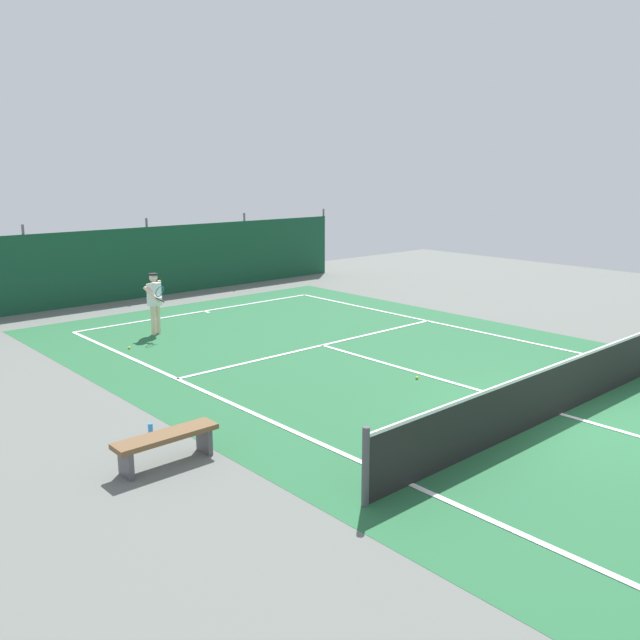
# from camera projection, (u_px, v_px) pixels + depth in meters

# --- Properties ---
(ground_plane) EXTENTS (36.00, 36.00, 0.00)m
(ground_plane) POSITION_uv_depth(u_px,v_px,m) (560.00, 414.00, 11.95)
(ground_plane) COLOR slate
(court_surface) EXTENTS (11.02, 26.60, 0.01)m
(court_surface) POSITION_uv_depth(u_px,v_px,m) (560.00, 414.00, 11.95)
(court_surface) COLOR #236038
(court_surface) RESTS_ON ground
(tennis_net) EXTENTS (10.12, 0.10, 1.10)m
(tennis_net) POSITION_uv_depth(u_px,v_px,m) (562.00, 387.00, 11.83)
(tennis_net) COLOR black
(tennis_net) RESTS_ON ground
(back_fence) EXTENTS (16.30, 0.98, 2.70)m
(back_fence) POSITION_uv_depth(u_px,v_px,m) (144.00, 276.00, 23.27)
(back_fence) COLOR #14472D
(back_fence) RESTS_ON ground
(tennis_player) EXTENTS (0.57, 0.83, 1.64)m
(tennis_player) POSITION_uv_depth(u_px,v_px,m) (155.00, 299.00, 17.56)
(tennis_player) COLOR beige
(tennis_player) RESTS_ON ground
(tennis_ball_near_player) EXTENTS (0.07, 0.07, 0.07)m
(tennis_ball_near_player) POSITION_uv_depth(u_px,v_px,m) (417.00, 378.00, 13.93)
(tennis_ball_near_player) COLOR #CCDB33
(tennis_ball_near_player) RESTS_ON ground
(tennis_ball_midcourt) EXTENTS (0.07, 0.07, 0.07)m
(tennis_ball_midcourt) POSITION_uv_depth(u_px,v_px,m) (129.00, 348.00, 16.29)
(tennis_ball_midcourt) COLOR #CCDB33
(tennis_ball_midcourt) RESTS_ON ground
(parked_car) EXTENTS (2.20, 4.30, 1.68)m
(parked_car) POSITION_uv_depth(u_px,v_px,m) (52.00, 271.00, 23.15)
(parked_car) COLOR navy
(parked_car) RESTS_ON ground
(courtside_bench) EXTENTS (1.60, 0.40, 0.49)m
(courtside_bench) POSITION_uv_depth(u_px,v_px,m) (166.00, 441.00, 9.84)
(courtside_bench) COLOR brown
(courtside_bench) RESTS_ON ground
(water_bottle) EXTENTS (0.08, 0.08, 0.24)m
(water_bottle) POSITION_uv_depth(u_px,v_px,m) (151.00, 430.00, 10.89)
(water_bottle) COLOR #338CD8
(water_bottle) RESTS_ON ground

